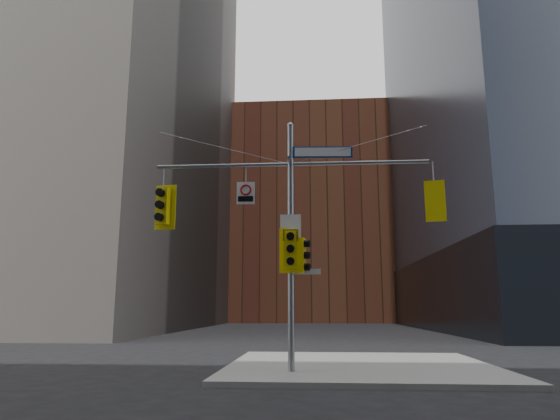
# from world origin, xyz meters

# --- Properties ---
(ground) EXTENTS (160.00, 160.00, 0.00)m
(ground) POSITION_xyz_m (0.00, 0.00, 0.00)
(ground) COLOR black
(ground) RESTS_ON ground
(sidewalk_corner) EXTENTS (8.00, 8.00, 0.15)m
(sidewalk_corner) POSITION_xyz_m (2.00, 4.00, 0.07)
(sidewalk_corner) COLOR gray
(sidewalk_corner) RESTS_ON ground
(brick_midrise) EXTENTS (26.00, 20.00, 28.00)m
(brick_midrise) POSITION_xyz_m (0.00, 58.00, 14.00)
(brick_midrise) COLOR brown
(brick_midrise) RESTS_ON ground
(signal_assembly) EXTENTS (8.00, 0.80, 7.30)m
(signal_assembly) POSITION_xyz_m (0.00, 1.99, 4.42)
(signal_assembly) COLOR gray
(signal_assembly) RESTS_ON ground
(traffic_light_west_arm) EXTENTS (0.65, 0.56, 1.36)m
(traffic_light_west_arm) POSITION_xyz_m (-3.79, 2.01, 4.80)
(traffic_light_west_arm) COLOR yellow
(traffic_light_west_arm) RESTS_ON ground
(traffic_light_east_arm) EXTENTS (0.56, 0.50, 1.17)m
(traffic_light_east_arm) POSITION_xyz_m (4.10, 1.99, 4.80)
(traffic_light_east_arm) COLOR yellow
(traffic_light_east_arm) RESTS_ON ground
(traffic_light_pole_side) EXTENTS (0.43, 0.36, 0.99)m
(traffic_light_pole_side) POSITION_xyz_m (0.32, 1.99, 3.31)
(traffic_light_pole_side) COLOR yellow
(traffic_light_pole_side) RESTS_ON ground
(traffic_light_pole_front) EXTENTS (0.61, 0.50, 1.28)m
(traffic_light_pole_front) POSITION_xyz_m (-0.00, 1.73, 3.45)
(traffic_light_pole_front) COLOR yellow
(traffic_light_pole_front) RESTS_ON ground
(street_sign_blade) EXTENTS (1.75, 0.15, 0.34)m
(street_sign_blade) POSITION_xyz_m (0.95, 2.00, 6.35)
(street_sign_blade) COLOR navy
(street_sign_blade) RESTS_ON ground
(regulatory_sign_arm) EXTENTS (0.53, 0.06, 0.66)m
(regulatory_sign_arm) POSITION_xyz_m (-1.32, 1.97, 5.17)
(regulatory_sign_arm) COLOR silver
(regulatory_sign_arm) RESTS_ON ground
(regulatory_sign_pole) EXTENTS (0.59, 0.06, 0.78)m
(regulatory_sign_pole) POSITION_xyz_m (0.00, 1.88, 4.07)
(regulatory_sign_pole) COLOR silver
(regulatory_sign_pole) RESTS_ON ground
(street_blade_ew) EXTENTS (0.79, 0.05, 0.16)m
(street_blade_ew) POSITION_xyz_m (0.45, 2.00, 2.85)
(street_blade_ew) COLOR silver
(street_blade_ew) RESTS_ON ground
(street_blade_ns) EXTENTS (0.11, 0.73, 0.15)m
(street_blade_ns) POSITION_xyz_m (0.00, 2.45, 2.68)
(street_blade_ns) COLOR #145926
(street_blade_ns) RESTS_ON ground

